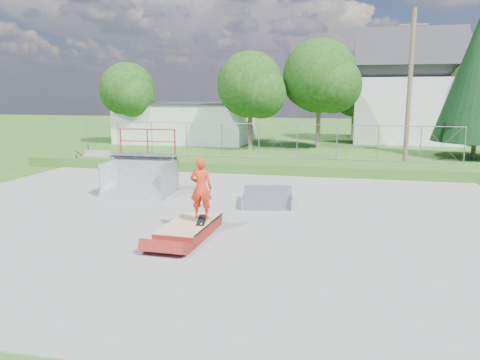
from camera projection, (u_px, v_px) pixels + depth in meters
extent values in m
plane|color=#2E5D1A|center=(197.00, 218.00, 14.64)|extent=(120.00, 120.00, 0.00)
cube|color=gray|center=(197.00, 218.00, 14.64)|extent=(20.00, 16.00, 0.04)
cube|color=#2E5D1A|center=(255.00, 165.00, 23.70)|extent=(24.00, 3.00, 0.50)
cube|color=maroon|center=(190.00, 229.00, 12.88)|extent=(1.23, 2.42, 0.33)
cube|color=tan|center=(189.00, 223.00, 12.84)|extent=(1.25, 2.44, 0.02)
cube|color=black|center=(202.00, 221.00, 12.90)|extent=(0.35, 0.82, 0.13)
imported|color=red|center=(201.00, 191.00, 12.75)|extent=(0.64, 0.44, 1.69)
cube|color=silver|center=(186.00, 123.00, 37.20)|extent=(10.00, 6.00, 3.00)
cube|color=silver|center=(406.00, 110.00, 37.15)|extent=(8.00, 6.00, 5.00)
cube|color=#2F2E33|center=(409.00, 66.00, 36.53)|extent=(8.40, 6.08, 6.08)
cylinder|color=brown|center=(409.00, 90.00, 23.78)|extent=(0.24, 0.24, 8.00)
cylinder|color=brown|center=(250.00, 132.00, 32.11)|extent=(0.30, 0.30, 2.45)
sphere|color=#11380F|center=(250.00, 85.00, 31.52)|extent=(4.48, 4.48, 4.48)
sphere|color=#11380F|center=(261.00, 93.00, 30.91)|extent=(3.36, 3.36, 3.36)
cylinder|color=brown|center=(318.00, 128.00, 33.01)|extent=(0.30, 0.30, 2.80)
sphere|color=#11380F|center=(320.00, 76.00, 32.35)|extent=(5.12, 5.12, 5.12)
sphere|color=#11380F|center=(333.00, 85.00, 31.64)|extent=(3.84, 3.84, 3.84)
cylinder|color=brown|center=(129.00, 129.00, 36.22)|extent=(0.30, 0.30, 2.27)
sphere|color=#11380F|center=(127.00, 90.00, 35.67)|extent=(4.16, 4.16, 4.16)
sphere|color=#11380F|center=(134.00, 97.00, 35.10)|extent=(3.12, 3.12, 3.12)
cylinder|color=brown|center=(479.00, 128.00, 34.36)|extent=(0.30, 0.30, 2.62)
cylinder|color=brown|center=(353.00, 126.00, 40.20)|extent=(0.30, 0.30, 2.10)
sphere|color=#11380F|center=(354.00, 94.00, 39.70)|extent=(3.84, 3.84, 3.84)
sphere|color=#11380F|center=(363.00, 100.00, 39.17)|extent=(2.88, 2.88, 2.88)
cylinder|color=brown|center=(474.00, 148.00, 28.22)|extent=(0.28, 0.28, 1.20)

